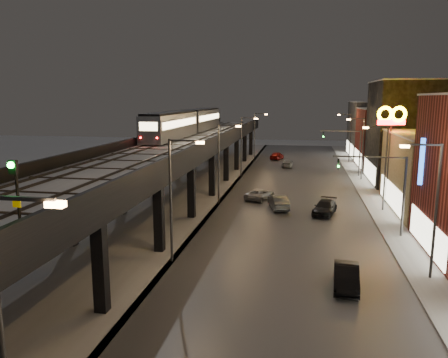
{
  "coord_description": "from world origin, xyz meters",
  "views": [
    {
      "loc": [
        8.43,
        -16.11,
        11.77
      ],
      "look_at": [
        1.93,
        19.85,
        5.0
      ],
      "focal_mm": 35.0,
      "sensor_mm": 36.0,
      "label": 1
    }
  ],
  "objects_px": {
    "car_onc_silver": "(346,278)",
    "subway_train": "(188,122)",
    "car_near_white": "(278,202)",
    "car_onc_white": "(325,208)",
    "car_far_white": "(277,156)",
    "car_mid_dark": "(287,163)",
    "rail_signal": "(15,182)",
    "car_mid_silver": "(260,194)"
  },
  "relations": [
    {
      "from": "car_mid_dark",
      "to": "car_onc_white",
      "type": "height_order",
      "value": "car_onc_white"
    },
    {
      "from": "car_onc_white",
      "to": "car_far_white",
      "type": "bearing_deg",
      "value": 113.17
    },
    {
      "from": "car_near_white",
      "to": "car_onc_white",
      "type": "height_order",
      "value": "car_near_white"
    },
    {
      "from": "car_near_white",
      "to": "car_onc_silver",
      "type": "height_order",
      "value": "car_near_white"
    },
    {
      "from": "rail_signal",
      "to": "car_onc_silver",
      "type": "height_order",
      "value": "rail_signal"
    },
    {
      "from": "car_far_white",
      "to": "car_onc_silver",
      "type": "height_order",
      "value": "car_far_white"
    },
    {
      "from": "car_mid_dark",
      "to": "car_far_white",
      "type": "relative_size",
      "value": 1.01
    },
    {
      "from": "car_onc_white",
      "to": "car_near_white",
      "type": "bearing_deg",
      "value": 176.16
    },
    {
      "from": "car_mid_silver",
      "to": "car_mid_dark",
      "type": "xyz_separation_m",
      "value": [
        2.3,
        25.51,
        0.01
      ]
    },
    {
      "from": "rail_signal",
      "to": "car_mid_silver",
      "type": "relative_size",
      "value": 0.63
    },
    {
      "from": "car_far_white",
      "to": "rail_signal",
      "type": "bearing_deg",
      "value": 99.53
    },
    {
      "from": "car_far_white",
      "to": "car_onc_white",
      "type": "height_order",
      "value": "car_far_white"
    },
    {
      "from": "subway_train",
      "to": "rail_signal",
      "type": "relative_size",
      "value": 11.96
    },
    {
      "from": "car_mid_silver",
      "to": "car_mid_dark",
      "type": "distance_m",
      "value": 25.61
    },
    {
      "from": "rail_signal",
      "to": "car_onc_silver",
      "type": "bearing_deg",
      "value": 42.47
    },
    {
      "from": "car_mid_silver",
      "to": "rail_signal",
      "type": "bearing_deg",
      "value": 100.8
    },
    {
      "from": "car_mid_dark",
      "to": "car_onc_white",
      "type": "relative_size",
      "value": 0.93
    },
    {
      "from": "rail_signal",
      "to": "car_onc_white",
      "type": "relative_size",
      "value": 0.6
    },
    {
      "from": "car_onc_silver",
      "to": "car_far_white",
      "type": "bearing_deg",
      "value": 101.5
    },
    {
      "from": "subway_train",
      "to": "car_mid_dark",
      "type": "bearing_deg",
      "value": 39.4
    },
    {
      "from": "car_near_white",
      "to": "rail_signal",
      "type": "bearing_deg",
      "value": 61.93
    },
    {
      "from": "car_near_white",
      "to": "car_far_white",
      "type": "xyz_separation_m",
      "value": [
        -2.47,
        38.55,
        -0.02
      ]
    },
    {
      "from": "car_near_white",
      "to": "car_onc_white",
      "type": "bearing_deg",
      "value": 149.7
    },
    {
      "from": "car_mid_silver",
      "to": "car_far_white",
      "type": "height_order",
      "value": "car_far_white"
    },
    {
      "from": "car_far_white",
      "to": "car_onc_silver",
      "type": "distance_m",
      "value": 58.39
    },
    {
      "from": "car_mid_dark",
      "to": "subway_train",
      "type": "bearing_deg",
      "value": 41.4
    },
    {
      "from": "subway_train",
      "to": "car_near_white",
      "type": "relative_size",
      "value": 7.45
    },
    {
      "from": "car_far_white",
      "to": "car_onc_silver",
      "type": "bearing_deg",
      "value": 111.84
    },
    {
      "from": "subway_train",
      "to": "car_mid_silver",
      "type": "relative_size",
      "value": 7.56
    },
    {
      "from": "car_far_white",
      "to": "car_onc_white",
      "type": "xyz_separation_m",
      "value": [
        7.28,
        -39.99,
        -0.05
      ]
    },
    {
      "from": "car_mid_silver",
      "to": "car_onc_silver",
      "type": "relative_size",
      "value": 1.06
    },
    {
      "from": "car_mid_dark",
      "to": "car_onc_silver",
      "type": "relative_size",
      "value": 1.03
    },
    {
      "from": "rail_signal",
      "to": "car_near_white",
      "type": "bearing_deg",
      "value": 75.54
    },
    {
      "from": "car_near_white",
      "to": "car_far_white",
      "type": "height_order",
      "value": "car_near_white"
    },
    {
      "from": "car_far_white",
      "to": "car_mid_dark",
      "type": "bearing_deg",
      "value": 118.77
    },
    {
      "from": "car_near_white",
      "to": "car_onc_white",
      "type": "relative_size",
      "value": 0.97
    },
    {
      "from": "car_mid_silver",
      "to": "car_onc_silver",
      "type": "distance_m",
      "value": 24.62
    },
    {
      "from": "car_onc_silver",
      "to": "subway_train",
      "type": "bearing_deg",
      "value": 122.08
    },
    {
      "from": "car_onc_silver",
      "to": "car_mid_silver",
      "type": "bearing_deg",
      "value": 112.18
    },
    {
      "from": "subway_train",
      "to": "car_onc_silver",
      "type": "xyz_separation_m",
      "value": [
        19.89,
        -37.01,
        -7.6
      ]
    },
    {
      "from": "car_onc_white",
      "to": "rail_signal",
      "type": "bearing_deg",
      "value": -100.39
    },
    {
      "from": "car_mid_silver",
      "to": "car_near_white",
      "type": "bearing_deg",
      "value": 140.92
    }
  ]
}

